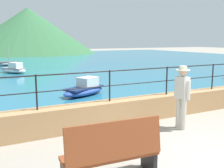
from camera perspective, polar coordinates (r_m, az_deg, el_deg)
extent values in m
cube|color=tan|center=(8.16, 5.94, -5.35)|extent=(20.00, 0.56, 0.70)
cylinder|color=black|center=(6.83, -16.03, -1.75)|extent=(0.04, 0.04, 0.90)
cylinder|color=black|center=(7.48, -0.52, -0.39)|extent=(0.04, 0.04, 0.90)
cylinder|color=black|center=(8.59, 11.76, 0.71)|extent=(0.04, 0.04, 0.90)
cylinder|color=black|center=(9.99, 20.93, 1.51)|extent=(0.04, 0.04, 0.90)
cylinder|color=black|center=(7.93, 6.10, 3.19)|extent=(18.40, 0.04, 0.04)
cylinder|color=black|center=(7.99, 6.04, 0.20)|extent=(18.40, 0.03, 0.03)
cube|color=#236B89|center=(29.64, -18.79, 4.46)|extent=(64.00, 44.32, 0.06)
cone|color=#33663D|center=(48.56, -17.65, 10.93)|extent=(23.04, 23.04, 7.81)
cube|color=brown|center=(4.76, -0.44, -15.13)|extent=(1.73, 0.64, 0.06)
cube|color=brown|center=(4.44, 0.68, -12.12)|extent=(1.71, 0.27, 0.64)
cube|color=black|center=(5.19, 7.95, -16.00)|extent=(0.11, 0.47, 0.43)
cylinder|color=beige|center=(7.50, 15.19, -6.35)|extent=(0.15, 0.15, 0.86)
cylinder|color=beige|center=(7.63, 14.24, -6.05)|extent=(0.15, 0.15, 0.86)
cube|color=beige|center=(7.40, 14.95, -0.75)|extent=(0.23, 0.37, 0.60)
cylinder|color=beige|center=(7.24, 16.26, -1.36)|extent=(0.09, 0.09, 0.52)
cylinder|color=beige|center=(7.58, 13.67, -0.77)|extent=(0.09, 0.09, 0.52)
sphere|color=tan|center=(7.34, 15.10, 2.55)|extent=(0.22, 0.22, 0.22)
cylinder|color=beige|center=(7.33, 15.11, 2.93)|extent=(0.38, 0.38, 0.02)
cylinder|color=beige|center=(7.33, 15.13, 3.40)|extent=(0.20, 0.20, 0.10)
ellipsoid|color=white|center=(20.30, -20.55, 2.78)|extent=(2.04, 2.41, 0.36)
cube|color=gray|center=(20.29, -20.57, 3.20)|extent=(1.67, 1.95, 0.06)
cube|color=silver|center=(20.08, -20.14, 3.83)|extent=(0.97, 1.02, 0.40)
ellipsoid|color=gray|center=(26.06, -21.58, 4.11)|extent=(2.31, 0.92, 0.36)
cube|color=#4D4D51|center=(26.05, -21.60, 4.44)|extent=(1.85, 0.78, 0.06)
cylinder|color=#B2A899|center=(26.01, -21.49, 6.18)|extent=(0.06, 0.06, 1.52)
ellipsoid|color=#2D4C9E|center=(11.48, -6.08, -1.53)|extent=(2.46, 1.84, 0.36)
cube|color=navy|center=(11.45, -6.10, -0.79)|extent=(1.99, 1.52, 0.06)
cube|color=silver|center=(11.59, -5.29, 0.51)|extent=(1.00, 0.92, 0.40)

